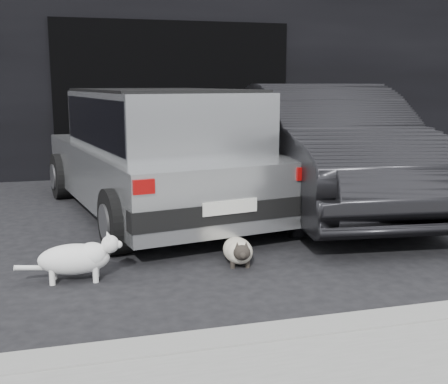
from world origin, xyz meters
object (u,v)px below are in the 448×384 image
object	(u,v)px
second_car	(324,146)
cat_white	(79,258)
cat_siamese	(238,251)
silver_hatchback	(158,147)

from	to	relation	value
second_car	cat_white	world-z (taller)	second_car
cat_white	cat_siamese	bearing A→B (deg)	97.07
silver_hatchback	second_car	bearing A→B (deg)	-13.41
second_car	silver_hatchback	bearing A→B (deg)	-176.71
silver_hatchback	cat_siamese	xyz separation A→B (m)	(0.37, -2.10, -0.70)
second_car	cat_siamese	size ratio (longest dim) A/B	6.14
cat_siamese	cat_white	bearing A→B (deg)	11.52
silver_hatchback	cat_white	bearing A→B (deg)	-125.12
second_car	cat_white	xyz separation A→B (m)	(-3.11, -2.05, -0.59)
silver_hatchback	second_car	size ratio (longest dim) A/B	0.92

